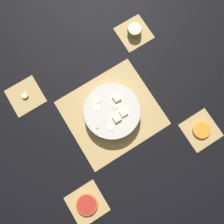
# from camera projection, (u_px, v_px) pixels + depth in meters

# --- Properties ---
(ground_plane) EXTENTS (6.00, 6.00, 0.00)m
(ground_plane) POSITION_uv_depth(u_px,v_px,m) (112.00, 113.00, 1.06)
(ground_plane) COLOR black
(bamboo_mat_center) EXTENTS (0.43, 0.39, 0.01)m
(bamboo_mat_center) POSITION_uv_depth(u_px,v_px,m) (112.00, 113.00, 1.06)
(bamboo_mat_center) COLOR tan
(bamboo_mat_center) RESTS_ON ground_plane
(coaster_mat_near_left) EXTENTS (0.16, 0.16, 0.01)m
(coaster_mat_near_left) POSITION_uv_depth(u_px,v_px,m) (134.00, 33.00, 1.13)
(coaster_mat_near_left) COLOR tan
(coaster_mat_near_left) RESTS_ON ground_plane
(coaster_mat_near_right) EXTENTS (0.16, 0.16, 0.01)m
(coaster_mat_near_right) POSITION_uv_depth(u_px,v_px,m) (25.00, 96.00, 1.07)
(coaster_mat_near_right) COLOR tan
(coaster_mat_near_right) RESTS_ON ground_plane
(coaster_mat_far_left) EXTENTS (0.16, 0.16, 0.01)m
(coaster_mat_far_left) POSITION_uv_depth(u_px,v_px,m) (201.00, 130.00, 1.04)
(coaster_mat_far_left) COLOR tan
(coaster_mat_far_left) RESTS_ON ground_plane
(coaster_mat_far_right) EXTENTS (0.16, 0.16, 0.01)m
(coaster_mat_far_right) POSITION_uv_depth(u_px,v_px,m) (87.00, 204.00, 0.99)
(coaster_mat_far_right) COLOR tan
(coaster_mat_far_right) RESTS_ON ground_plane
(fruit_salad_bowl) EXTENTS (0.27, 0.27, 0.07)m
(fruit_salad_bowl) POSITION_uv_depth(u_px,v_px,m) (112.00, 112.00, 1.02)
(fruit_salad_bowl) COLOR silver
(fruit_salad_bowl) RESTS_ON bamboo_mat_center
(apple_half) EXTENTS (0.07, 0.07, 0.04)m
(apple_half) POSITION_uv_depth(u_px,v_px,m) (134.00, 30.00, 1.10)
(apple_half) COLOR #7FAD38
(apple_half) RESTS_ON coaster_mat_near_left
(orange_slice_whole) EXTENTS (0.09, 0.09, 0.01)m
(orange_slice_whole) POSITION_uv_depth(u_px,v_px,m) (202.00, 130.00, 1.04)
(orange_slice_whole) COLOR orange
(orange_slice_whole) RESTS_ON coaster_mat_far_left
(banana_coin_single) EXTENTS (0.03, 0.03, 0.01)m
(banana_coin_single) POSITION_uv_depth(u_px,v_px,m) (25.00, 96.00, 1.07)
(banana_coin_single) COLOR #F7EFC6
(banana_coin_single) RESTS_ON coaster_mat_near_right
(grapefruit_slice) EXTENTS (0.10, 0.10, 0.01)m
(grapefruit_slice) POSITION_uv_depth(u_px,v_px,m) (87.00, 205.00, 0.98)
(grapefruit_slice) COLOR red
(grapefruit_slice) RESTS_ON coaster_mat_far_right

